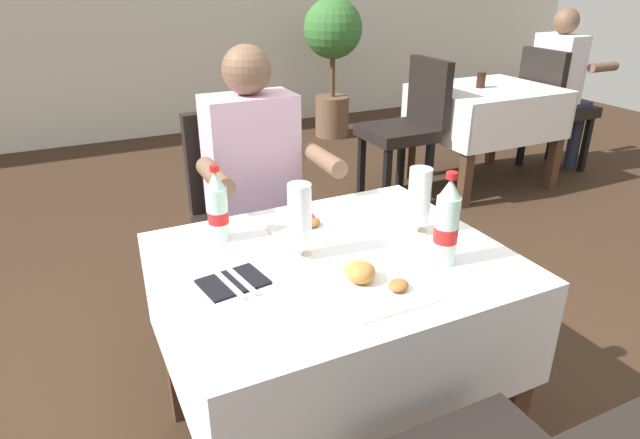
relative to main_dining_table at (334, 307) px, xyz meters
The scene contains 16 objects.
main_dining_table is the anchor object (origin of this frame).
chair_far_diner_seat 0.81m from the main_dining_table, 90.00° to the left, with size 0.44×0.50×0.97m.
seated_diner_far 0.72m from the main_dining_table, 89.03° to the left, with size 0.50×0.46×1.26m.
plate_near_camera 0.28m from the main_dining_table, 89.35° to the right, with size 0.24×0.24×0.07m.
plate_far_diner 0.30m from the main_dining_table, 89.18° to the left, with size 0.23×0.23×0.04m.
beer_glass_left 0.31m from the main_dining_table, 153.02° to the left, with size 0.07×0.07×0.23m.
beer_glass_middle 0.43m from the main_dining_table, ahead, with size 0.07×0.07×0.22m.
cola_bottle_primary 0.44m from the main_dining_table, 32.88° to the right, with size 0.07×0.07×0.28m.
cola_bottle_secondary 0.47m from the main_dining_table, 136.22° to the left, with size 0.07×0.07×0.24m.
napkin_cutlery_set 0.37m from the main_dining_table, behind, with size 0.19×0.20×0.01m.
background_dining_table 2.84m from the main_dining_table, 39.42° to the left, with size 0.95×0.79×0.73m.
background_chair_left 2.35m from the main_dining_table, 50.05° to the left, with size 0.50×0.44×0.97m.
background_chair_right 3.39m from the main_dining_table, 32.07° to the left, with size 0.50×0.44×0.97m.
background_patron 3.44m from the main_dining_table, 31.64° to the left, with size 0.46×0.50×1.26m.
background_table_tumbler 2.81m from the main_dining_table, 40.48° to the left, with size 0.06×0.06×0.11m, color black.
potted_plant_corner 3.93m from the main_dining_table, 62.84° to the left, with size 0.55×0.55×1.29m.
Camera 1 is at (-0.65, -1.26, 1.51)m, focal length 30.85 mm.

